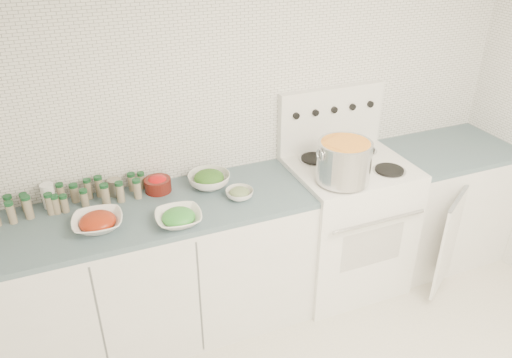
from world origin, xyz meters
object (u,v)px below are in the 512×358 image
(stock_pot, at_px, (344,160))
(bowl_tomato, at_px, (98,222))
(stove, at_px, (344,221))
(bowl_snowpea, at_px, (179,217))

(stock_pot, relative_size, bowl_tomato, 1.18)
(bowl_tomato, bearing_deg, stove, 2.62)
(bowl_snowpea, bearing_deg, stove, 9.15)
(stock_pot, xyz_separation_m, bowl_tomato, (-1.43, 0.10, -0.14))
(stove, relative_size, bowl_snowpea, 5.06)
(stove, bearing_deg, bowl_tomato, -177.38)
(stock_pot, bearing_deg, bowl_snowpea, -179.24)
(stock_pot, bearing_deg, bowl_tomato, 175.81)
(stove, xyz_separation_m, bowl_tomato, (-1.59, -0.07, 0.44))
(stove, height_order, bowl_tomato, stove)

